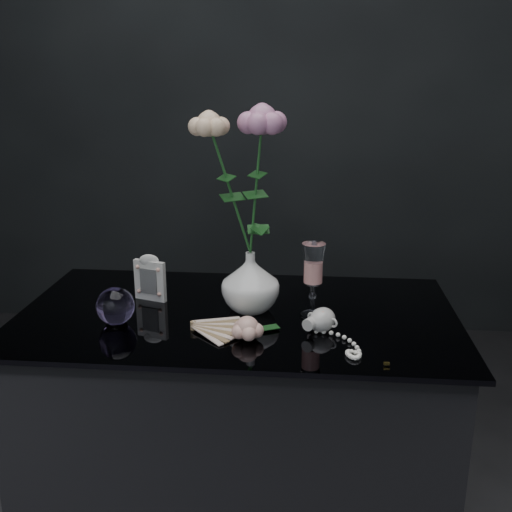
# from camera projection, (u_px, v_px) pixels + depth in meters

# --- Properties ---
(table) EXTENTS (1.05, 0.58, 0.76)m
(table) POSITION_uv_depth(u_px,v_px,m) (239.00, 448.00, 1.55)
(table) COLOR black
(table) RESTS_ON ground
(vase) EXTENTS (0.16, 0.16, 0.15)m
(vase) POSITION_uv_depth(u_px,v_px,m) (250.00, 282.00, 1.44)
(vase) COLOR white
(vase) RESTS_ON table
(wine_glass) EXTENTS (0.07, 0.07, 0.18)m
(wine_glass) POSITION_uv_depth(u_px,v_px,m) (313.00, 280.00, 1.40)
(wine_glass) COLOR white
(wine_glass) RESTS_ON table
(picture_frame) EXTENTS (0.11, 0.09, 0.12)m
(picture_frame) POSITION_uv_depth(u_px,v_px,m) (150.00, 277.00, 1.51)
(picture_frame) COLOR silver
(picture_frame) RESTS_ON table
(paperweight) EXTENTS (0.10, 0.10, 0.09)m
(paperweight) POSITION_uv_depth(u_px,v_px,m) (115.00, 306.00, 1.37)
(paperweight) COLOR #A185D8
(paperweight) RESTS_ON table
(paper_fan) EXTENTS (0.27, 0.24, 0.02)m
(paper_fan) POSITION_uv_depth(u_px,v_px,m) (193.00, 325.00, 1.34)
(paper_fan) COLOR #FFF6CB
(paper_fan) RESTS_ON table
(loose_rose) EXTENTS (0.13, 0.16, 0.05)m
(loose_rose) POSITION_uv_depth(u_px,v_px,m) (247.00, 328.00, 1.29)
(loose_rose) COLOR #FEB5A4
(loose_rose) RESTS_ON table
(pearl_jar) EXTENTS (0.27, 0.27, 0.06)m
(pearl_jar) POSITION_uv_depth(u_px,v_px,m) (322.00, 319.00, 1.33)
(pearl_jar) COLOR silver
(pearl_jar) RESTS_ON table
(roses) EXTENTS (0.20, 0.13, 0.40)m
(roses) POSITION_uv_depth(u_px,v_px,m) (242.00, 172.00, 1.36)
(roses) COLOR #FBC69D
(roses) RESTS_ON vase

